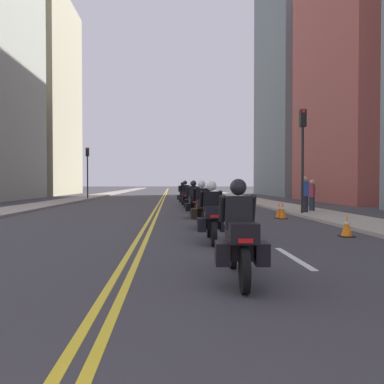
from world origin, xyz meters
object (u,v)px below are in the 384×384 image
(motorcycle_5, at_px, (185,197))
(pedestrian_1, at_px, (312,196))
(motorcycle_1, at_px, (212,217))
(traffic_cone_1, at_px, (347,226))
(motorcycle_3, at_px, (194,203))
(traffic_light_far, at_px, (87,164))
(traffic_light_near, at_px, (303,142))
(traffic_cone_0, at_px, (279,210))
(motorcycle_6, at_px, (182,195))
(motorcycle_4, at_px, (192,199))
(traffic_cone_2, at_px, (283,210))
(pedestrian_2, at_px, (305,195))
(motorcycle_0, at_px, (239,239))
(motorcycle_2, at_px, (202,208))

(motorcycle_5, distance_m, pedestrian_1, 7.65)
(motorcycle_1, relative_size, traffic_cone_1, 3.50)
(motorcycle_3, height_order, pedestrian_1, pedestrian_1)
(traffic_light_far, bearing_deg, traffic_light_near, -53.93)
(motorcycle_3, relative_size, traffic_cone_0, 3.07)
(motorcycle_6, height_order, pedestrian_1, pedestrian_1)
(pedestrian_1, bearing_deg, traffic_cone_0, -2.88)
(traffic_light_far, bearing_deg, motorcycle_6, -47.24)
(motorcycle_5, bearing_deg, motorcycle_4, -85.93)
(motorcycle_3, height_order, traffic_cone_2, motorcycle_3)
(motorcycle_5, relative_size, traffic_cone_1, 3.68)
(motorcycle_6, relative_size, traffic_light_near, 0.44)
(motorcycle_1, xyz_separation_m, motorcycle_4, (0.07, 10.67, 0.01))
(motorcycle_6, xyz_separation_m, pedestrian_2, (5.60, -9.22, 0.29))
(motorcycle_6, height_order, traffic_light_far, traffic_light_far)
(motorcycle_1, bearing_deg, pedestrian_1, 59.21)
(motorcycle_3, relative_size, traffic_light_far, 0.45)
(traffic_cone_0, bearing_deg, motorcycle_4, 131.92)
(motorcycle_1, bearing_deg, pedestrian_2, 59.67)
(traffic_cone_2, bearing_deg, motorcycle_0, -109.31)
(traffic_cone_0, relative_size, pedestrian_1, 0.42)
(motorcycle_0, relative_size, motorcycle_2, 1.03)
(motorcycle_3, distance_m, pedestrian_2, 5.66)
(motorcycle_6, bearing_deg, traffic_cone_1, -75.85)
(traffic_cone_1, bearing_deg, motorcycle_0, -128.75)
(motorcycle_3, bearing_deg, traffic_cone_1, -59.84)
(motorcycle_2, bearing_deg, motorcycle_1, -89.85)
(motorcycle_0, relative_size, motorcycle_3, 1.05)
(traffic_light_near, bearing_deg, motorcycle_1, -121.99)
(traffic_light_far, height_order, pedestrian_2, traffic_light_far)
(traffic_cone_1, xyz_separation_m, pedestrian_2, (1.50, 7.86, 0.63))
(motorcycle_2, distance_m, motorcycle_4, 7.54)
(motorcycle_1, relative_size, pedestrian_2, 1.21)
(motorcycle_1, xyz_separation_m, motorcycle_3, (-0.05, 7.11, 0.01))
(traffic_cone_0, distance_m, pedestrian_2, 2.70)
(traffic_light_near, bearing_deg, motorcycle_6, 118.53)
(traffic_cone_0, distance_m, pedestrian_1, 3.83)
(traffic_light_near, relative_size, pedestrian_2, 2.70)
(motorcycle_5, height_order, traffic_cone_0, motorcycle_5)
(motorcycle_5, relative_size, pedestrian_1, 1.39)
(motorcycle_2, relative_size, motorcycle_5, 0.94)
(motorcycle_3, relative_size, pedestrian_2, 1.18)
(motorcycle_2, relative_size, motorcycle_4, 0.95)
(motorcycle_1, relative_size, traffic_light_far, 0.46)
(traffic_cone_1, distance_m, pedestrian_2, 8.02)
(motorcycle_0, xyz_separation_m, motorcycle_1, (-0.00, 4.02, -0.01))
(motorcycle_0, distance_m, traffic_light_near, 13.46)
(motorcycle_6, relative_size, traffic_cone_0, 3.10)
(traffic_light_near, bearing_deg, motorcycle_0, -112.68)
(motorcycle_4, distance_m, pedestrian_1, 6.10)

